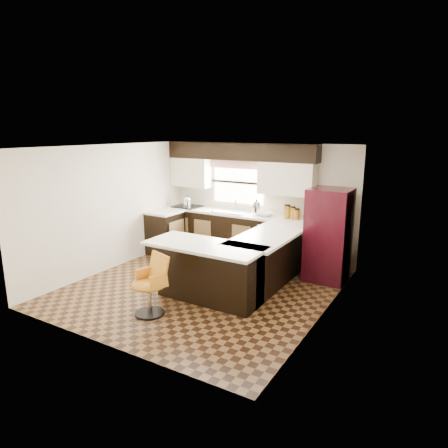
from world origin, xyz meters
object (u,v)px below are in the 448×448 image
Objects in this scene: refrigerator at (328,235)px; bar_chair at (149,286)px; peninsula_long at (266,261)px; peninsula_return at (210,273)px.

bar_chair is at bearing -123.82° from refrigerator.
peninsula_return is at bearing -118.30° from peninsula_long.
refrigerator is at bearing 74.98° from bar_chair.
refrigerator reaches higher than peninsula_return.
peninsula_return is at bearing -126.45° from refrigerator.
peninsula_return is at bearing 80.83° from bar_chair.
peninsula_return is 2.30m from refrigerator.
peninsula_return is 0.99× the size of refrigerator.
peninsula_long is 1.17× the size of refrigerator.
bar_chair is at bearing -118.14° from peninsula_long.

